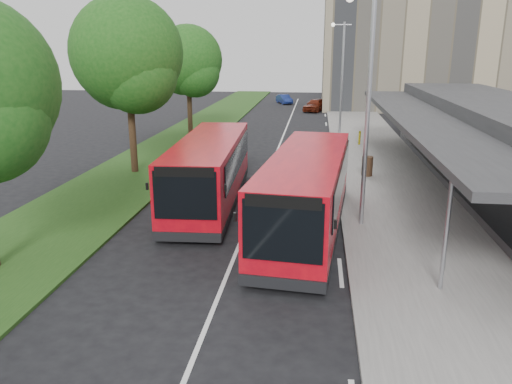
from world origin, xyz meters
The scene contains 17 objects.
ground centered at (0.00, 0.00, 0.00)m, with size 120.00×120.00×0.00m, color black.
pavement centered at (6.00, 20.00, 0.07)m, with size 5.00×80.00×0.15m, color slate.
grass_verge centered at (-7.00, 20.00, 0.05)m, with size 5.00×80.00×0.10m, color #1D4115.
lane_centre_line centered at (0.00, 15.00, 0.01)m, with size 0.12×70.00×0.01m, color silver.
kerb_dashes centered at (3.30, 19.00, 0.01)m, with size 0.12×56.00×0.01m.
office_block centered at (14.00, 42.00, 9.00)m, with size 22.00×12.00×18.00m, color tan.
station_building centered at (10.86, 8.00, 2.04)m, with size 7.70×26.00×4.00m.
tree_mid centered at (-7.01, 9.05, 5.77)m, with size 5.56×5.56×8.93m.
tree_far centered at (-7.01, 21.05, 5.20)m, with size 5.01×5.01×8.05m.
lamp_post_near centered at (4.12, 2.00, 4.72)m, with size 1.44×0.28×8.00m.
lamp_post_far centered at (4.12, 22.00, 4.72)m, with size 1.44×0.28×8.00m.
bus_main centered at (2.18, 1.25, 1.45)m, with size 3.53×10.19×2.83m.
bus_second centered at (-1.92, 4.18, 1.42)m, with size 2.96×9.88×2.76m.
litter_bin centered at (5.07, 9.32, 0.64)m, with size 0.55×0.55×0.98m, color #362316.
bollard centered at (5.35, 17.89, 0.60)m, with size 0.14×0.14×0.90m, color yellow.
car_near centered at (2.29, 36.97, 0.67)m, with size 1.58×3.93×1.34m, color #581A0C.
car_far centered at (-1.42, 44.09, 0.53)m, with size 1.12×3.22×1.06m, color navy.
Camera 1 is at (2.44, -15.68, 6.38)m, focal length 35.00 mm.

